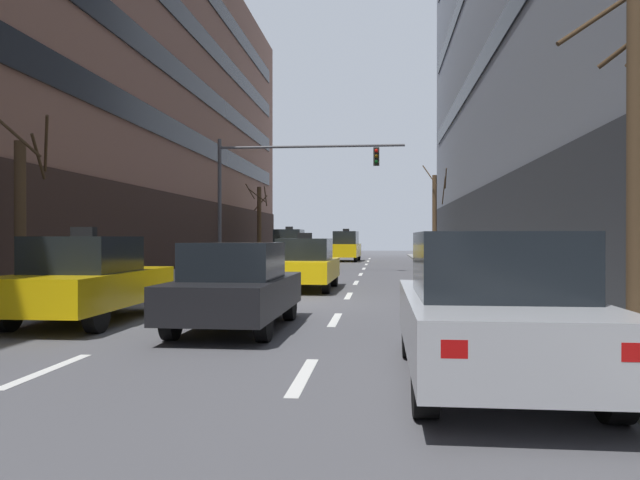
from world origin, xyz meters
TOP-DOWN VIEW (x-y plane):
  - ground_plane at (0.00, 0.00)m, footprint 120.00×120.00m
  - sidewalk_left at (-6.13, 0.00)m, footprint 2.62×80.00m
  - sidewalk_right at (6.13, 0.00)m, footprint 2.62×80.00m
  - lane_stripe_l1_s2 at (-1.61, -8.00)m, footprint 0.16×2.00m
  - lane_stripe_l1_s3 at (-1.61, -3.00)m, footprint 0.16×2.00m
  - lane_stripe_l1_s4 at (-1.61, 2.00)m, footprint 0.16×2.00m
  - lane_stripe_l1_s5 at (-1.61, 7.00)m, footprint 0.16×2.00m
  - lane_stripe_l1_s6 at (-1.61, 12.00)m, footprint 0.16×2.00m
  - lane_stripe_l1_s7 at (-1.61, 17.00)m, footprint 0.16×2.00m
  - lane_stripe_l1_s8 at (-1.61, 22.00)m, footprint 0.16×2.00m
  - lane_stripe_l1_s9 at (-1.61, 27.00)m, footprint 0.16×2.00m
  - lane_stripe_l1_s10 at (-1.61, 32.00)m, footprint 0.16×2.00m
  - lane_stripe_l2_s2 at (1.61, -8.00)m, footprint 0.16×2.00m
  - lane_stripe_l2_s3 at (1.61, -3.00)m, footprint 0.16×2.00m
  - lane_stripe_l2_s4 at (1.61, 2.00)m, footprint 0.16×2.00m
  - lane_stripe_l2_s5 at (1.61, 7.00)m, footprint 0.16×2.00m
  - lane_stripe_l2_s6 at (1.61, 12.00)m, footprint 0.16×2.00m
  - lane_stripe_l2_s7 at (1.61, 17.00)m, footprint 0.16×2.00m
  - lane_stripe_l2_s8 at (1.61, 22.00)m, footprint 0.16×2.00m
  - lane_stripe_l2_s9 at (1.61, 27.00)m, footprint 0.16×2.00m
  - lane_stripe_l2_s10 at (1.61, 32.00)m, footprint 0.16×2.00m
  - taxi_driving_0 at (0.09, 26.77)m, footprint 1.96×4.34m
  - taxi_driving_1 at (0.14, 3.89)m, footprint 1.86×4.34m
  - taxi_driving_2 at (-3.19, -3.80)m, footprint 1.88×4.47m
  - taxi_driving_3 at (-3.10, 28.35)m, footprint 1.81×4.21m
  - taxi_driving_4 at (-3.11, 21.77)m, footprint 1.90×4.43m
  - car_driving_5 at (-0.07, -4.46)m, footprint 1.79×4.19m
  - car_parked_0 at (3.77, -8.17)m, footprint 1.92×4.59m
  - traffic_signal_0 at (-2.48, 13.43)m, footprint 8.92×0.35m
  - street_tree_0 at (-5.87, 26.13)m, footprint 1.63×1.50m
  - street_tree_1 at (5.88, 23.83)m, footprint 1.54×1.46m
  - street_tree_2 at (-5.84, -1.76)m, footprint 1.17×1.55m
  - street_tree_3 at (5.91, -6.79)m, footprint 1.84×1.70m
  - pedestrian_0 at (5.58, 0.91)m, footprint 0.32×0.49m

SIDE VIEW (x-z plane):
  - ground_plane at x=0.00m, z-range 0.00..0.00m
  - lane_stripe_l1_s2 at x=-1.61m, z-range 0.00..0.01m
  - lane_stripe_l1_s3 at x=-1.61m, z-range 0.00..0.01m
  - lane_stripe_l1_s4 at x=-1.61m, z-range 0.00..0.01m
  - lane_stripe_l1_s5 at x=-1.61m, z-range 0.00..0.01m
  - lane_stripe_l1_s6 at x=-1.61m, z-range 0.00..0.01m
  - lane_stripe_l1_s7 at x=-1.61m, z-range 0.00..0.01m
  - lane_stripe_l1_s8 at x=-1.61m, z-range 0.00..0.01m
  - lane_stripe_l1_s9 at x=-1.61m, z-range 0.00..0.01m
  - lane_stripe_l1_s10 at x=-1.61m, z-range 0.00..0.01m
  - lane_stripe_l2_s2 at x=1.61m, z-range 0.00..0.01m
  - lane_stripe_l2_s3 at x=1.61m, z-range 0.00..0.01m
  - lane_stripe_l2_s4 at x=1.61m, z-range 0.00..0.01m
  - lane_stripe_l2_s5 at x=1.61m, z-range 0.00..0.01m
  - lane_stripe_l2_s6 at x=1.61m, z-range 0.00..0.01m
  - lane_stripe_l2_s7 at x=1.61m, z-range 0.00..0.01m
  - lane_stripe_l2_s8 at x=1.61m, z-range 0.00..0.01m
  - lane_stripe_l2_s9 at x=1.61m, z-range 0.00..0.01m
  - lane_stripe_l2_s10 at x=1.61m, z-range 0.00..0.01m
  - sidewalk_left at x=-6.13m, z-range 0.00..0.14m
  - sidewalk_right at x=6.13m, z-range 0.00..0.14m
  - car_driving_5 at x=-0.07m, z-range -0.01..1.55m
  - taxi_driving_3 at x=-3.10m, z-range -0.10..1.65m
  - taxi_driving_1 at x=0.14m, z-range -0.10..1.70m
  - taxi_driving_2 at x=-3.19m, z-range -0.10..1.76m
  - car_parked_0 at x=3.77m, z-range -0.01..1.71m
  - taxi_driving_0 at x=0.09m, z-range -0.09..2.15m
  - taxi_driving_4 at x=-3.11m, z-range -0.09..2.22m
  - pedestrian_0 at x=5.58m, z-range 0.27..1.94m
  - street_tree_2 at x=-5.84m, z-range -0.03..4.35m
  - street_tree_0 at x=-5.87m, z-range 0.15..5.37m
  - street_tree_1 at x=5.88m, z-range -0.05..6.02m
  - street_tree_3 at x=5.91m, z-range 0.10..5.95m
  - traffic_signal_0 at x=-2.48m, z-range 1.38..7.62m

